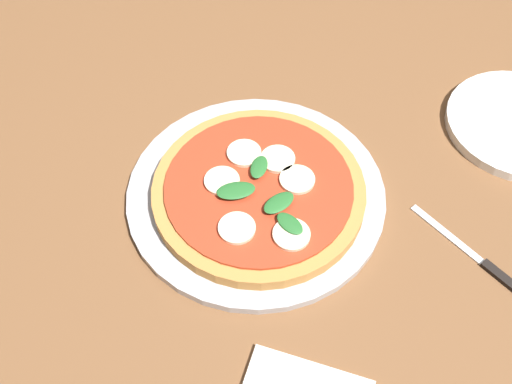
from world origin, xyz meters
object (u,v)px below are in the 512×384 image
at_px(dining_table, 326,226).
at_px(pizza, 259,191).
at_px(knife, 481,261).
at_px(serving_tray, 256,194).

relative_size(dining_table, pizza, 4.46).
height_order(dining_table, knife, knife).
height_order(dining_table, pizza, pizza).
distance_m(dining_table, serving_tray, 0.15).
distance_m(serving_tray, knife, 0.28).
distance_m(dining_table, pizza, 0.16).
relative_size(pizza, knife, 1.98).
distance_m(serving_tray, pizza, 0.02).
height_order(pizza, knife, pizza).
xyz_separation_m(dining_table, knife, (-0.16, 0.12, 0.11)).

